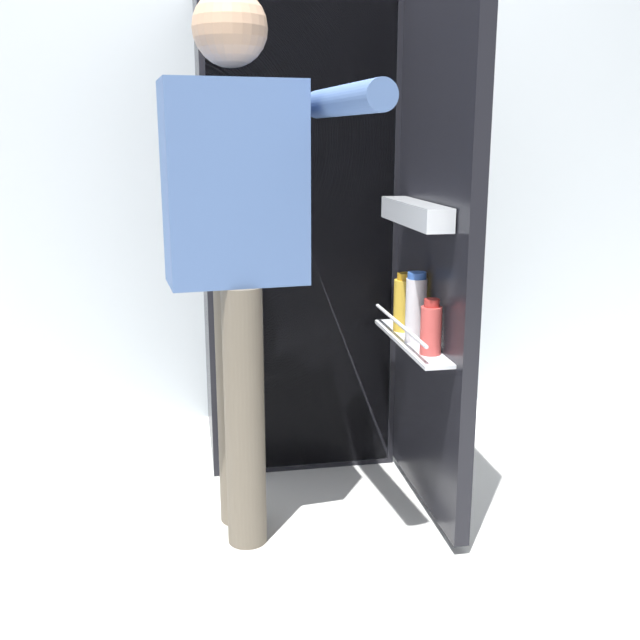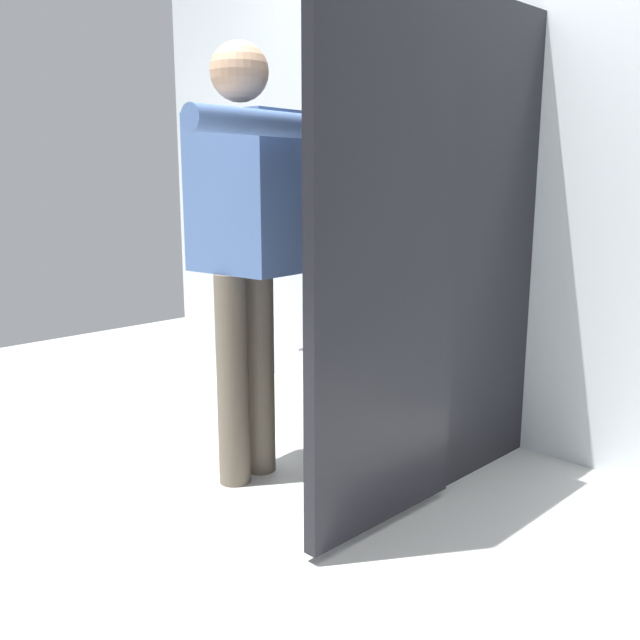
# 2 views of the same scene
# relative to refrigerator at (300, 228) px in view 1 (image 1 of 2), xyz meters

# --- Properties ---
(ground_plane) EXTENTS (6.13, 6.13, 0.00)m
(ground_plane) POSITION_rel_refrigerator_xyz_m (-0.03, -0.51, -0.88)
(ground_plane) COLOR silver
(kitchen_wall) EXTENTS (4.40, 0.10, 2.59)m
(kitchen_wall) POSITION_rel_refrigerator_xyz_m (-0.03, 0.41, 0.41)
(kitchen_wall) COLOR silver
(kitchen_wall) RESTS_ON ground_plane
(refrigerator) EXTENTS (0.73, 1.29, 1.77)m
(refrigerator) POSITION_rel_refrigerator_xyz_m (0.00, 0.00, 0.00)
(refrigerator) COLOR black
(refrigerator) RESTS_ON ground_plane
(person) EXTENTS (0.56, 0.67, 1.61)m
(person) POSITION_rel_refrigerator_xyz_m (-0.28, -0.66, 0.08)
(person) COLOR #665B4C
(person) RESTS_ON ground_plane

